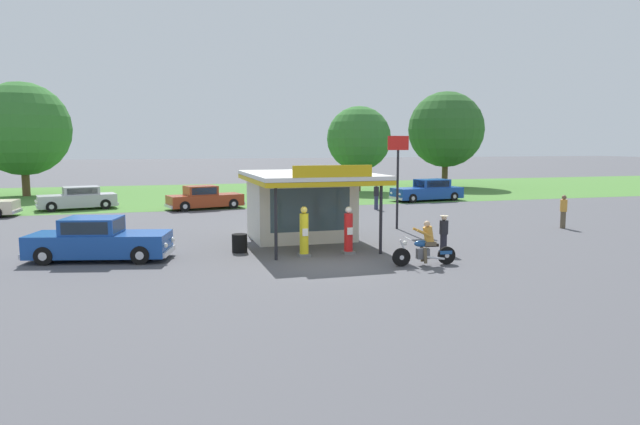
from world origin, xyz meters
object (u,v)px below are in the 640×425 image
object	(u,v)px
bystander_standing_back_lot	(288,208)
bystander_admiring_sedan	(376,195)
bystander_chatting_near_pumps	(444,233)
roadside_pole_sign	(398,166)
gas_pump_nearside	(304,234)
parked_car_back_row_far_left	(320,191)
parked_car_back_row_right	(78,199)
parked_car_back_row_far_right	(428,191)
bystander_strolling_foreground	(563,211)
parked_car_back_row_centre_left	(204,198)
motorcycle_with_rider	(425,247)
featured_classic_sedan	(99,241)
spare_tire_stack	(240,243)
gas_pump_offside	(348,232)

from	to	relation	value
bystander_standing_back_lot	bystander_admiring_sedan	world-z (taller)	bystander_standing_back_lot
bystander_chatting_near_pumps	roadside_pole_sign	distance (m)	6.93
gas_pump_nearside	bystander_admiring_sedan	bearing A→B (deg)	58.17
parked_car_back_row_far_left	parked_car_back_row_right	bearing A→B (deg)	-174.56
parked_car_back_row_far_right	bystander_strolling_foreground	xyz separation A→B (m)	(0.04, -14.63, 0.16)
parked_car_back_row_centre_left	parked_car_back_row_right	distance (m)	8.22
motorcycle_with_rider	bystander_standing_back_lot	size ratio (longest dim) A/B	1.31
parked_car_back_row_far_right	bystander_admiring_sedan	world-z (taller)	bystander_admiring_sedan
parked_car_back_row_far_left	bystander_strolling_foreground	xyz separation A→B (m)	(7.69, -17.57, 0.18)
parked_car_back_row_right	bystander_chatting_near_pumps	bearing A→B (deg)	-52.40
motorcycle_with_rider	bystander_strolling_foreground	bearing A→B (deg)	29.27
parked_car_back_row_far_left	bystander_strolling_foreground	size ratio (longest dim) A/B	3.13
motorcycle_with_rider	featured_classic_sedan	bearing A→B (deg)	159.09
parked_car_back_row_centre_left	spare_tire_stack	bearing A→B (deg)	-89.90
parked_car_back_row_far_right	roadside_pole_sign	bearing A→B (deg)	-123.06
bystander_standing_back_lot	bystander_admiring_sedan	bearing A→B (deg)	38.79
parked_car_back_row_right	bystander_admiring_sedan	world-z (taller)	bystander_admiring_sedan
parked_car_back_row_far_left	roadside_pole_sign	size ratio (longest dim) A/B	1.14
bystander_chatting_near_pumps	parked_car_back_row_far_left	bearing A→B (deg)	86.44
featured_classic_sedan	spare_tire_stack	size ratio (longest dim) A/B	7.46
parked_car_back_row_centre_left	bystander_standing_back_lot	size ratio (longest dim) A/B	2.94
spare_tire_stack	bystander_standing_back_lot	bearing A→B (deg)	61.34
parked_car_back_row_far_right	bystander_standing_back_lot	distance (m)	16.54
spare_tire_stack	bystander_strolling_foreground	bearing A→B (deg)	6.04
parked_car_back_row_centre_left	parked_car_back_row_far_right	xyz separation A→B (m)	(16.61, 0.78, 0.04)
parked_car_back_row_far_left	parked_car_back_row_right	size ratio (longest dim) A/B	1.03
bystander_strolling_foreground	bystander_admiring_sedan	world-z (taller)	bystander_admiring_sedan
gas_pump_offside	featured_classic_sedan	world-z (taller)	gas_pump_offside
featured_classic_sedan	roadside_pole_sign	distance (m)	14.45
motorcycle_with_rider	bystander_strolling_foreground	size ratio (longest dim) A/B	1.37
gas_pump_nearside	parked_car_back_row_right	distance (m)	21.74
parked_car_back_row_far_right	spare_tire_stack	distance (m)	23.32
bystander_standing_back_lot	parked_car_back_row_far_right	bearing A→B (deg)	37.47
gas_pump_offside	spare_tire_stack	bearing A→B (deg)	159.87
bystander_chatting_near_pumps	parked_car_back_row_centre_left	bearing A→B (deg)	112.82
motorcycle_with_rider	parked_car_back_row_centre_left	size ratio (longest dim) A/B	0.44
spare_tire_stack	roadside_pole_sign	bearing A→B (deg)	25.01
bystander_strolling_foreground	roadside_pole_sign	size ratio (longest dim) A/B	0.36
gas_pump_offside	bystander_chatting_near_pumps	size ratio (longest dim) A/B	1.23
gas_pump_nearside	parked_car_back_row_far_left	size ratio (longest dim) A/B	0.36
bystander_strolling_foreground	bystander_chatting_near_pumps	xyz separation A→B (m)	(-9.05, -4.24, -0.10)
gas_pump_nearside	bystander_chatting_near_pumps	world-z (taller)	gas_pump_nearside
gas_pump_nearside	bystander_admiring_sedan	world-z (taller)	gas_pump_nearside
bystander_strolling_foreground	bystander_admiring_sedan	bearing A→B (deg)	119.79
parked_car_back_row_centre_left	spare_tire_stack	xyz separation A→B (m)	(0.03, -15.61, -0.33)
parked_car_back_row_right	spare_tire_stack	size ratio (longest dim) A/B	7.15
spare_tire_stack	featured_classic_sedan	bearing A→B (deg)	-179.70
featured_classic_sedan	parked_car_back_row_centre_left	size ratio (longest dim) A/B	1.03
parked_car_back_row_centre_left	bystander_chatting_near_pumps	xyz separation A→B (m)	(7.61, -18.09, 0.10)
featured_classic_sedan	spare_tire_stack	xyz separation A→B (m)	(5.17, 0.03, -0.35)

